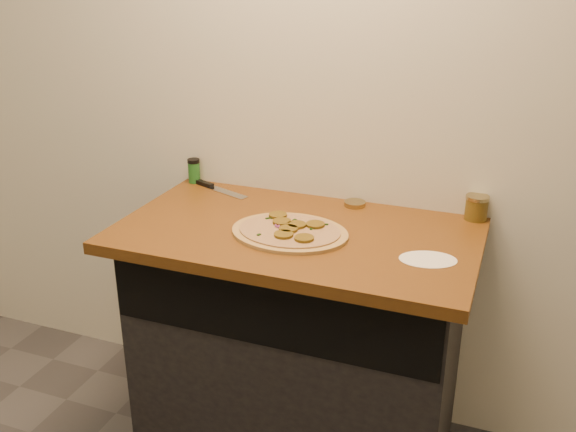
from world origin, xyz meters
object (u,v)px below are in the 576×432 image
at_px(salsa_jar, 476,207).
at_px(chefs_knife, 214,187).
at_px(pizza, 290,231).
at_px(spice_shaker, 194,171).

bearing_deg(salsa_jar, chefs_knife, -177.60).
xyz_separation_m(pizza, spice_shaker, (-0.54, 0.35, 0.04)).
height_order(chefs_knife, salsa_jar, salsa_jar).
bearing_deg(salsa_jar, pizza, -147.89).
relative_size(chefs_knife, salsa_jar, 3.28).
distance_m(pizza, chefs_knife, 0.53).
xyz_separation_m(pizza, salsa_jar, (0.56, 0.35, 0.03)).
bearing_deg(pizza, chefs_knife, 144.75).
xyz_separation_m(pizza, chefs_knife, (-0.44, 0.31, -0.00)).
distance_m(pizza, salsa_jar, 0.66).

